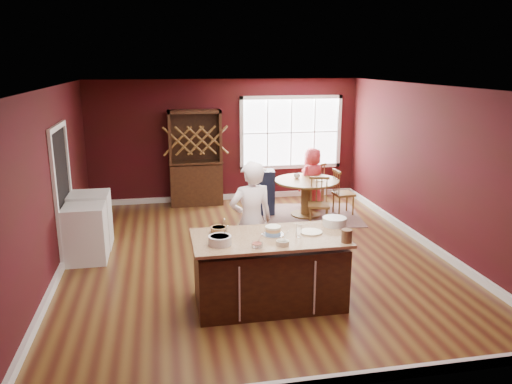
# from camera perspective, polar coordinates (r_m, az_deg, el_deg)

# --- Properties ---
(room_shell) EXTENTS (7.00, 7.00, 7.00)m
(room_shell) POSITION_cam_1_polar(r_m,az_deg,el_deg) (7.80, -0.19, 1.99)
(room_shell) COLOR brown
(room_shell) RESTS_ON ground
(window) EXTENTS (2.36, 0.10, 1.66)m
(window) POSITION_cam_1_polar(r_m,az_deg,el_deg) (11.43, 4.02, 6.80)
(window) COLOR white
(window) RESTS_ON room_shell
(doorway) EXTENTS (0.08, 1.26, 2.13)m
(doorway) POSITION_cam_1_polar(r_m,az_deg,el_deg) (8.48, -21.13, -0.24)
(doorway) COLOR white
(doorway) RESTS_ON room_shell
(kitchen_island) EXTENTS (1.94, 1.02, 0.92)m
(kitchen_island) POSITION_cam_1_polar(r_m,az_deg,el_deg) (6.51, 1.49, -9.10)
(kitchen_island) COLOR #402511
(kitchen_island) RESTS_ON ground
(dining_table) EXTENTS (1.31, 1.31, 0.75)m
(dining_table) POSITION_cam_1_polar(r_m,az_deg,el_deg) (10.16, 5.79, 0.20)
(dining_table) COLOR brown
(dining_table) RESTS_ON ground
(baker) EXTENTS (0.69, 0.51, 1.74)m
(baker) POSITION_cam_1_polar(r_m,az_deg,el_deg) (7.06, -0.56, -3.41)
(baker) COLOR white
(baker) RESTS_ON ground
(layer_cake) EXTENTS (0.28, 0.28, 0.12)m
(layer_cake) POSITION_cam_1_polar(r_m,az_deg,el_deg) (6.37, 1.96, -4.45)
(layer_cake) COLOR white
(layer_cake) RESTS_ON kitchen_island
(bowl_blue) EXTENTS (0.28, 0.28, 0.11)m
(bowl_blue) POSITION_cam_1_polar(r_m,az_deg,el_deg) (6.07, -4.15, -5.52)
(bowl_blue) COLOR white
(bowl_blue) RESTS_ON kitchen_island
(bowl_yellow) EXTENTS (0.21, 0.21, 0.08)m
(bowl_yellow) POSITION_cam_1_polar(r_m,az_deg,el_deg) (6.47, -4.26, -4.35)
(bowl_yellow) COLOR olive
(bowl_yellow) RESTS_ON kitchen_island
(bowl_pink) EXTENTS (0.14, 0.14, 0.05)m
(bowl_pink) POSITION_cam_1_polar(r_m,az_deg,el_deg) (5.98, 0.12, -6.08)
(bowl_pink) COLOR silver
(bowl_pink) RESTS_ON kitchen_island
(bowl_olive) EXTENTS (0.16, 0.16, 0.06)m
(bowl_olive) POSITION_cam_1_polar(r_m,az_deg,el_deg) (6.04, 3.07, -5.83)
(bowl_olive) COLOR beige
(bowl_olive) RESTS_ON kitchen_island
(drinking_glass) EXTENTS (0.08, 0.08, 0.16)m
(drinking_glass) POSITION_cam_1_polar(r_m,az_deg,el_deg) (6.33, 4.90, -4.40)
(drinking_glass) COLOR silver
(drinking_glass) RESTS_ON kitchen_island
(dinner_plate) EXTENTS (0.29, 0.29, 0.02)m
(dinner_plate) POSITION_cam_1_polar(r_m,az_deg,el_deg) (6.51, 6.30, -4.57)
(dinner_plate) COLOR #FFF2AB
(dinner_plate) RESTS_ON kitchen_island
(white_tub) EXTENTS (0.32, 0.32, 0.11)m
(white_tub) POSITION_cam_1_polar(r_m,az_deg,el_deg) (6.82, 8.96, -3.34)
(white_tub) COLOR silver
(white_tub) RESTS_ON kitchen_island
(stoneware_crock) EXTENTS (0.13, 0.13, 0.16)m
(stoneware_crock) POSITION_cam_1_polar(r_m,az_deg,el_deg) (6.22, 10.32, -4.95)
(stoneware_crock) COLOR brown
(stoneware_crock) RESTS_ON kitchen_island
(rug) EXTENTS (2.40, 1.98, 0.01)m
(rug) POSITION_cam_1_polar(r_m,az_deg,el_deg) (10.31, 5.71, -2.64)
(rug) COLOR brown
(rug) RESTS_ON ground
(chair_east) EXTENTS (0.41, 0.42, 0.95)m
(chair_east) POSITION_cam_1_polar(r_m,az_deg,el_deg) (10.38, 9.99, 0.03)
(chair_east) COLOR brown
(chair_east) RESTS_ON ground
(chair_south) EXTENTS (0.50, 0.48, 0.96)m
(chair_south) POSITION_cam_1_polar(r_m,az_deg,el_deg) (9.48, 7.21, -1.24)
(chair_south) COLOR brown
(chair_south) RESTS_ON ground
(chair_north) EXTENTS (0.54, 0.54, 0.96)m
(chair_north) POSITION_cam_1_polar(r_m,az_deg,el_deg) (10.94, 6.58, 0.94)
(chair_north) COLOR brown
(chair_north) RESTS_ON ground
(seated_woman) EXTENTS (0.76, 0.68, 1.31)m
(seated_woman) POSITION_cam_1_polar(r_m,az_deg,el_deg) (10.66, 6.44, 1.55)
(seated_woman) COLOR #CD3340
(seated_woman) RESTS_ON ground
(high_chair) EXTENTS (0.42, 0.42, 0.96)m
(high_chair) POSITION_cam_1_polar(r_m,az_deg,el_deg) (10.26, 0.98, 0.10)
(high_chair) COLOR black
(high_chair) RESTS_ON ground
(toddler) EXTENTS (0.18, 0.14, 0.26)m
(toddler) POSITION_cam_1_polar(r_m,az_deg,el_deg) (10.24, 1.24, 1.98)
(toddler) COLOR #8CA5BF
(toddler) RESTS_ON high_chair
(table_plate) EXTENTS (0.19, 0.19, 0.01)m
(table_plate) POSITION_cam_1_polar(r_m,az_deg,el_deg) (10.08, 7.25, 1.34)
(table_plate) COLOR beige
(table_plate) RESTS_ON dining_table
(table_cup) EXTENTS (0.16, 0.16, 0.10)m
(table_cup) POSITION_cam_1_polar(r_m,az_deg,el_deg) (10.23, 4.71, 1.85)
(table_cup) COLOR white
(table_cup) RESTS_ON dining_table
(hutch) EXTENTS (1.13, 0.47, 2.07)m
(hutch) POSITION_cam_1_polar(r_m,az_deg,el_deg) (10.91, -6.93, 3.86)
(hutch) COLOR black
(hutch) RESTS_ON ground
(washer) EXTENTS (0.62, 0.60, 0.90)m
(washer) POSITION_cam_1_polar(r_m,az_deg,el_deg) (8.28, -18.89, -4.53)
(washer) COLOR white
(washer) RESTS_ON ground
(dryer) EXTENTS (0.65, 0.63, 0.94)m
(dryer) POSITION_cam_1_polar(r_m,az_deg,el_deg) (8.87, -18.36, -3.08)
(dryer) COLOR white
(dryer) RESTS_ON ground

